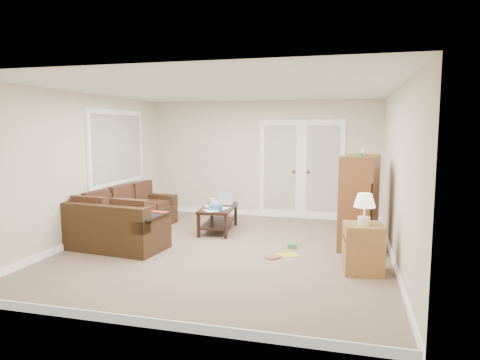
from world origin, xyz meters
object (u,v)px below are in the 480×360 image
(coffee_table, at_px, (219,218))
(tv_armoire, at_px, (359,202))
(side_cabinet, at_px, (363,244))
(sectional_sofa, at_px, (124,222))

(coffee_table, bearing_deg, tv_armoire, -16.82)
(tv_armoire, relative_size, side_cabinet, 1.50)
(sectional_sofa, bearing_deg, tv_armoire, 12.67)
(coffee_table, distance_m, tv_armoire, 2.61)
(coffee_table, xyz_separation_m, tv_armoire, (2.51, -0.50, 0.50))
(sectional_sofa, height_order, coffee_table, coffee_table)
(sectional_sofa, distance_m, coffee_table, 1.71)
(sectional_sofa, xyz_separation_m, coffee_table, (1.43, 0.94, -0.04))
(tv_armoire, xyz_separation_m, side_cabinet, (0.04, -1.21, -0.37))
(sectional_sofa, bearing_deg, side_cabinet, -4.61)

